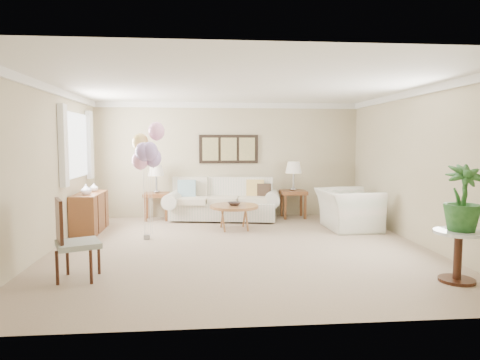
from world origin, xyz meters
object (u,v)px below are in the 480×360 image
Objects in this scene: coffee_table at (234,207)px; balloon_cluster at (147,150)px; accent_chair at (72,238)px; sofa at (224,203)px; armchair at (348,209)px.

balloon_cluster is at bearing -154.75° from coffee_table.
balloon_cluster is (0.68, 2.13, 1.05)m from accent_chair.
accent_chair reaches higher than coffee_table.
sofa is 4.51m from accent_chair.
armchair is at bearing 31.21° from accent_chair.
coffee_table is (0.15, -1.13, 0.08)m from sofa.
balloon_cluster is (-1.56, -0.74, 1.14)m from coffee_table.
coffee_table is 2.24m from armchair.
sofa is at bearing 97.59° from coffee_table.
sofa is at bearing 62.33° from accent_chair.
sofa is 2.71m from armchair.
balloon_cluster is at bearing -127.18° from sofa.
balloon_cluster reaches higher than accent_chair.
balloon_cluster is (-3.80, -0.59, 1.19)m from armchair.
coffee_table is at bearing 51.94° from accent_chair.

